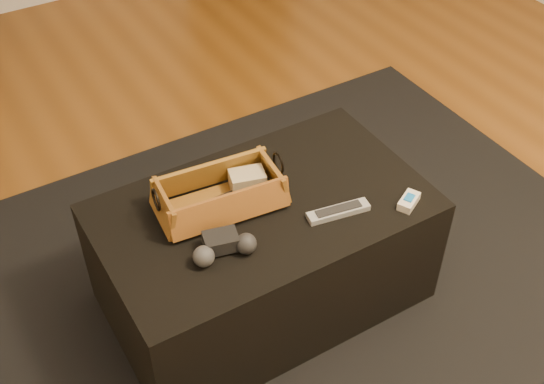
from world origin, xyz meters
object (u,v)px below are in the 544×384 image
silver_remote (338,211)px  cream_gadget (409,201)px  tv_remote (216,205)px  ottoman (263,253)px  wicker_basket (220,195)px  game_controller (223,247)px

silver_remote → cream_gadget: bearing=-20.3°
silver_remote → cream_gadget: size_ratio=2.10×
tv_remote → cream_gadget: tv_remote is taller
ottoman → tv_remote: 0.27m
ottoman → wicker_basket: 0.29m
tv_remote → silver_remote: 0.36m
ottoman → silver_remote: 0.32m
wicker_basket → silver_remote: size_ratio=2.05×
tv_remote → cream_gadget: 0.58m
ottoman → tv_remote: size_ratio=4.92×
tv_remote → game_controller: (-0.06, -0.17, 0.01)m
silver_remote → tv_remote: bearing=147.2°
game_controller → silver_remote: game_controller is taller
tv_remote → silver_remote: tv_remote is taller
cream_gadget → game_controller: bearing=169.5°
ottoman → silver_remote: silver_remote is taller
wicker_basket → game_controller: bearing=-115.1°
game_controller → silver_remote: (0.37, -0.03, -0.02)m
tv_remote → silver_remote: (0.31, -0.20, -0.01)m
ottoman → tv_remote: tv_remote is taller
wicker_basket → silver_remote: (0.28, -0.21, -0.04)m
silver_remote → game_controller: bearing=175.3°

